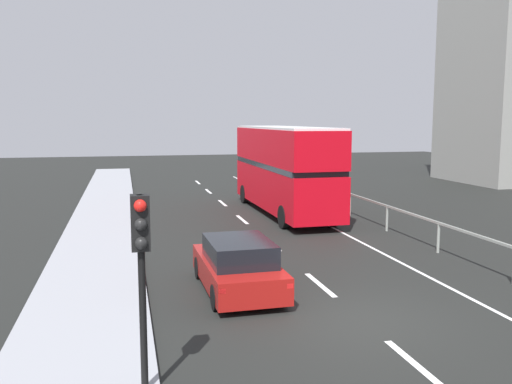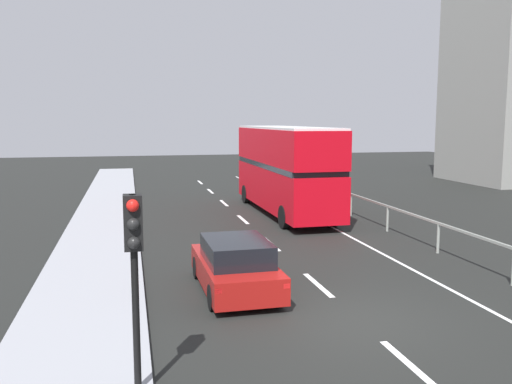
{
  "view_description": "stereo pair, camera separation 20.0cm",
  "coord_description": "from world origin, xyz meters",
  "views": [
    {
      "loc": [
        -5.26,
        -11.32,
        4.61
      ],
      "look_at": [
        -0.22,
        9.4,
        1.77
      ],
      "focal_mm": 38.17,
      "sensor_mm": 36.0,
      "label": 1
    },
    {
      "loc": [
        -5.07,
        -11.37,
        4.61
      ],
      "look_at": [
        -0.22,
        9.4,
        1.77
      ],
      "focal_mm": 38.17,
      "sensor_mm": 36.0,
      "label": 2
    }
  ],
  "objects": [
    {
      "name": "ground_plane",
      "position": [
        0.0,
        0.0,
        -0.05
      ],
      "size": [
        74.87,
        120.0,
        0.1
      ],
      "primitive_type": "cube",
      "color": "black"
    },
    {
      "name": "near_sidewalk_kerb",
      "position": [
        -6.25,
        0.0,
        0.07
      ],
      "size": [
        2.93,
        80.0,
        0.14
      ],
      "primitive_type": "cube",
      "color": "gray",
      "rests_on": "ground"
    },
    {
      "name": "lane_paint_markings",
      "position": [
        2.13,
        8.57,
        0.0
      ],
      "size": [
        3.52,
        46.0,
        0.01
      ],
      "color": "silver",
      "rests_on": "ground"
    },
    {
      "name": "bridge_side_railing",
      "position": [
        5.3,
        9.0,
        0.89
      ],
      "size": [
        0.1,
        42.0,
        1.09
      ],
      "color": "gray",
      "rests_on": "ground"
    },
    {
      "name": "double_decker_bus_red",
      "position": [
        2.36,
        14.16,
        2.29
      ],
      "size": [
        2.59,
        10.44,
        4.27
      ],
      "rotation": [
        0.0,
        0.0,
        0.01
      ],
      "color": "red",
      "rests_on": "ground"
    },
    {
      "name": "hatchback_car_near",
      "position": [
        -2.36,
        2.65,
        0.69
      ],
      "size": [
        1.93,
        4.21,
        1.45
      ],
      "rotation": [
        0.0,
        0.0,
        0.01
      ],
      "color": "maroon",
      "rests_on": "ground"
    },
    {
      "name": "traffic_signal_pole",
      "position": [
        -5.04,
        -2.59,
        2.61
      ],
      "size": [
        0.3,
        0.42,
        3.29
      ],
      "color": "black",
      "rests_on": "near_sidewalk_kerb"
    }
  ]
}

